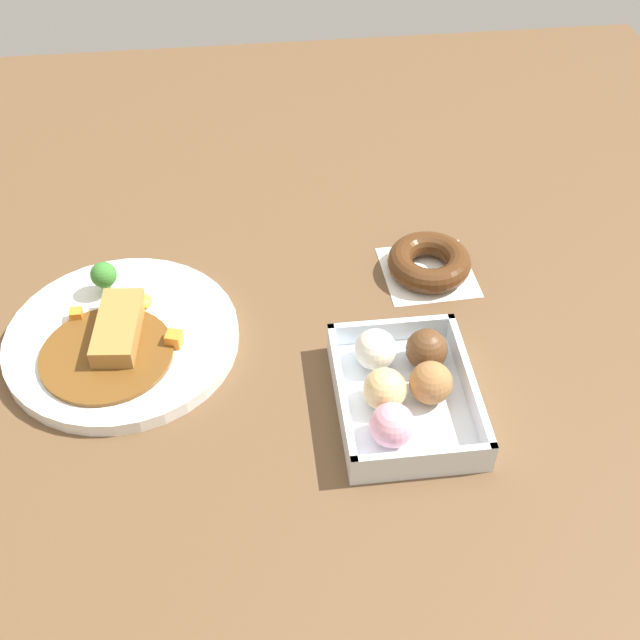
# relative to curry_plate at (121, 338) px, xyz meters

# --- Properties ---
(ground_plane) EXTENTS (1.60, 1.60, 0.00)m
(ground_plane) POSITION_rel_curry_plate_xyz_m (0.00, 0.17, -0.01)
(ground_plane) COLOR brown
(curry_plate) EXTENTS (0.29, 0.29, 0.06)m
(curry_plate) POSITION_rel_curry_plate_xyz_m (0.00, 0.00, 0.00)
(curry_plate) COLOR white
(curry_plate) RESTS_ON ground_plane
(donut_box) EXTENTS (0.20, 0.16, 0.06)m
(donut_box) POSITION_rel_curry_plate_xyz_m (0.13, 0.33, 0.01)
(donut_box) COLOR silver
(donut_box) RESTS_ON ground_plane
(chocolate_ring_donut) EXTENTS (0.13, 0.13, 0.04)m
(chocolate_ring_donut) POSITION_rel_curry_plate_xyz_m (-0.09, 0.40, 0.00)
(chocolate_ring_donut) COLOR white
(chocolate_ring_donut) RESTS_ON ground_plane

